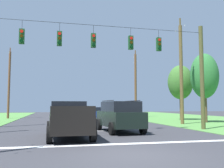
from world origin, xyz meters
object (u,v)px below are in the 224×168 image
(utility_pole_far_right, at_px, (136,84))
(distant_car_far_parked, at_px, (95,113))
(overhead_signal_span, at_px, (95,66))
(tree_roadside_far_right, at_px, (204,76))
(suv_black, at_px, (120,116))
(pickup_truck, at_px, (69,120))
(tree_roadside_right, at_px, (180,82))
(utility_pole_mid_right, at_px, (181,73))
(utility_pole_far_left, at_px, (9,84))

(utility_pole_far_right, bearing_deg, distant_car_far_parked, -144.75)
(overhead_signal_span, xyz_separation_m, tree_roadside_far_right, (12.31, 6.41, 0.39))
(suv_black, distance_m, utility_pole_far_right, 21.13)
(pickup_truck, height_order, suv_black, suv_black)
(overhead_signal_span, distance_m, tree_roadside_right, 16.48)
(tree_roadside_right, bearing_deg, utility_pole_far_right, 110.67)
(pickup_truck, relative_size, tree_roadside_right, 0.83)
(overhead_signal_span, relative_size, tree_roadside_far_right, 2.30)
(utility_pole_mid_right, bearing_deg, tree_roadside_far_right, 22.87)
(suv_black, relative_size, utility_pole_far_right, 0.49)
(pickup_truck, bearing_deg, distant_car_far_parked, 76.21)
(suv_black, relative_size, tree_roadside_right, 0.75)
(tree_roadside_right, xyz_separation_m, tree_roadside_far_right, (0.17, -4.73, 0.22))
(utility_pole_mid_right, relative_size, tree_roadside_right, 1.53)
(suv_black, height_order, tree_roadside_far_right, tree_roadside_far_right)
(pickup_truck, bearing_deg, suv_black, 32.81)
(tree_roadside_far_right, bearing_deg, suv_black, -148.03)
(tree_roadside_far_right, bearing_deg, overhead_signal_span, -152.51)
(overhead_signal_span, height_order, distant_car_far_parked, overhead_signal_span)
(utility_pole_far_right, bearing_deg, overhead_signal_span, -115.58)
(overhead_signal_span, relative_size, utility_pole_far_right, 1.62)
(pickup_truck, distance_m, distant_car_far_parked, 17.24)
(overhead_signal_span, distance_m, utility_pole_far_right, 21.18)
(utility_pole_far_left, bearing_deg, tree_roadside_far_right, -31.78)
(pickup_truck, xyz_separation_m, suv_black, (3.42, 2.20, 0.09))
(utility_pole_far_right, xyz_separation_m, tree_roadside_far_right, (3.17, -12.69, -0.18))
(utility_pole_far_right, bearing_deg, pickup_truck, -116.90)
(utility_pole_mid_right, bearing_deg, pickup_truck, -145.27)
(suv_black, bearing_deg, utility_pole_mid_right, 35.60)
(suv_black, xyz_separation_m, distant_car_far_parked, (0.69, 14.54, -0.27))
(utility_pole_far_left, bearing_deg, overhead_signal_span, -66.32)
(distant_car_far_parked, height_order, utility_pole_far_left, utility_pole_far_left)
(tree_roadside_right, bearing_deg, pickup_truck, -135.70)
(pickup_truck, relative_size, tree_roadside_far_right, 0.77)
(distant_car_far_parked, bearing_deg, pickup_truck, -103.79)
(suv_black, distance_m, tree_roadside_far_right, 13.12)
(suv_black, height_order, distant_car_far_parked, suv_black)
(overhead_signal_span, relative_size, distant_car_far_parked, 3.63)
(utility_pole_far_left, height_order, tree_roadside_far_right, utility_pole_far_left)
(pickup_truck, bearing_deg, utility_pole_mid_right, 34.73)
(utility_pole_far_left, relative_size, tree_roadside_far_right, 1.35)
(utility_pole_far_right, distance_m, utility_pole_far_left, 17.60)
(pickup_truck, bearing_deg, overhead_signal_span, 53.93)
(distant_car_far_parked, bearing_deg, tree_roadside_far_right, -38.16)
(distant_car_far_parked, bearing_deg, tree_roadside_right, -17.64)
(suv_black, relative_size, utility_pole_mid_right, 0.49)
(tree_roadside_right, bearing_deg, utility_pole_mid_right, -117.30)
(utility_pole_far_left, distance_m, tree_roadside_far_right, 24.43)
(tree_roadside_far_right, bearing_deg, utility_pole_mid_right, -157.13)
(utility_pole_far_left, bearing_deg, distant_car_far_parked, -24.95)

